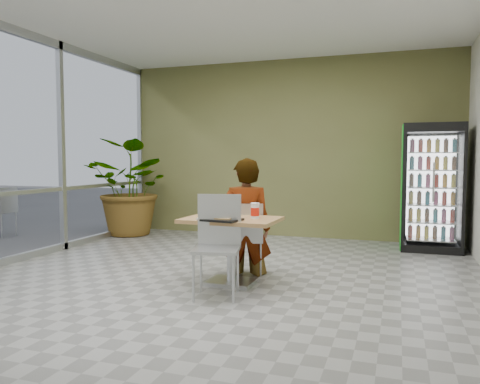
% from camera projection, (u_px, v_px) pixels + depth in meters
% --- Properties ---
extents(ground, '(7.00, 7.00, 0.00)m').
position_uv_depth(ground, '(214.00, 284.00, 5.27)').
color(ground, gray).
rests_on(ground, ground).
extents(room_envelope, '(6.00, 7.00, 3.20)m').
position_uv_depth(room_envelope, '(213.00, 142.00, 5.16)').
color(room_envelope, silver).
rests_on(room_envelope, ground).
extents(storefront_frame, '(0.10, 7.00, 3.20)m').
position_uv_depth(storefront_frame, '(1.00, 145.00, 6.12)').
color(storefront_frame, '#ACAEB0').
rests_on(storefront_frame, ground).
extents(dining_table, '(1.06, 0.76, 0.75)m').
position_uv_depth(dining_table, '(231.00, 237.00, 5.26)').
color(dining_table, '#AC8849').
rests_on(dining_table, ground).
extents(chair_far, '(0.49, 0.49, 0.88)m').
position_uv_depth(chair_far, '(247.00, 233.00, 5.66)').
color(chair_far, '#ACAEB0').
rests_on(chair_far, ground).
extents(chair_near, '(0.55, 0.55, 1.04)m').
position_uv_depth(chair_near, '(218.00, 236.00, 4.84)').
color(chair_near, '#ACAEB0').
rests_on(chair_near, ground).
extents(seated_woman, '(0.73, 0.58, 1.72)m').
position_uv_depth(seated_woman, '(246.00, 229.00, 5.71)').
color(seated_woman, black).
rests_on(seated_woman, ground).
extents(pizza_plate, '(0.31, 0.24, 0.03)m').
position_uv_depth(pizza_plate, '(231.00, 215.00, 5.34)').
color(pizza_plate, white).
rests_on(pizza_plate, dining_table).
extents(soda_cup, '(0.10, 0.10, 0.17)m').
position_uv_depth(soda_cup, '(255.00, 211.00, 5.18)').
color(soda_cup, white).
rests_on(soda_cup, dining_table).
extents(napkin_stack, '(0.16, 0.16, 0.02)m').
position_uv_depth(napkin_stack, '(205.00, 219.00, 5.10)').
color(napkin_stack, white).
rests_on(napkin_stack, dining_table).
extents(cafeteria_tray, '(0.45, 0.35, 0.02)m').
position_uv_depth(cafeteria_tray, '(221.00, 220.00, 5.00)').
color(cafeteria_tray, black).
rests_on(cafeteria_tray, dining_table).
extents(beverage_fridge, '(0.90, 0.69, 1.95)m').
position_uv_depth(beverage_fridge, '(432.00, 187.00, 7.18)').
color(beverage_fridge, black).
rests_on(beverage_fridge, ground).
extents(potted_plant, '(1.82, 1.65, 1.77)m').
position_uv_depth(potted_plant, '(133.00, 188.00, 8.65)').
color(potted_plant, '#286429').
rests_on(potted_plant, ground).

